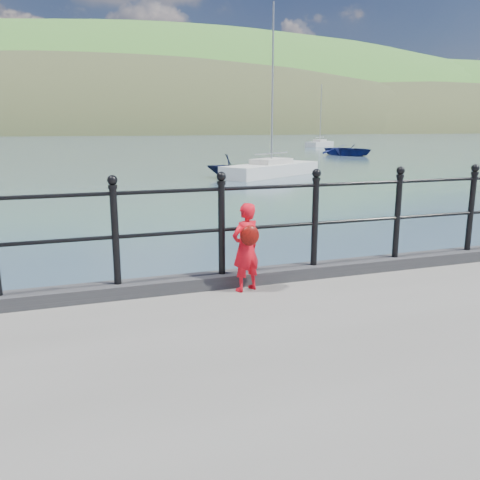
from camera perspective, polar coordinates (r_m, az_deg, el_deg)
name	(u,v)px	position (r m, az deg, el deg)	size (l,w,h in m)	color
ground	(172,365)	(6.41, -7.64, -13.79)	(600.00, 600.00, 0.00)	#2D4251
kerb	(172,285)	(5.87, -7.65, -4.99)	(60.00, 0.30, 0.15)	#28282B
railing	(170,220)	(5.69, -7.87, 2.21)	(18.11, 0.11, 1.20)	black
far_shore	(151,180)	(249.51, -9.97, 6.65)	(830.00, 200.00, 156.00)	#333A21
child	(246,247)	(5.72, 0.68, -0.76)	(0.43, 0.36, 1.01)	red
launch_blue	(349,150)	(51.64, 12.16, 9.86)	(3.81, 5.34, 1.11)	#121A51
launch_navy	(230,166)	(28.74, -1.18, 8.32)	(2.17, 2.51, 1.32)	black
sailboat_near	(271,170)	(29.85, 3.54, 7.84)	(7.09, 5.41, 9.66)	silver
sailboat_far	(320,144)	(73.46, 8.94, 10.58)	(5.77, 4.97, 8.65)	beige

